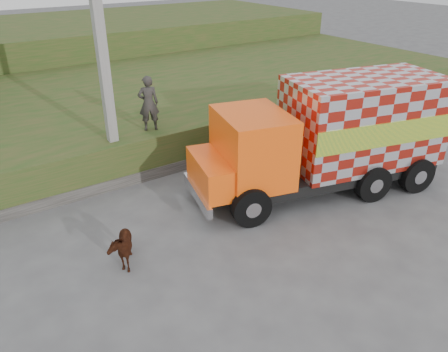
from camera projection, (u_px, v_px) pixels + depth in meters
ground at (214, 234)px, 12.30m from camera, size 120.00×120.00×0.00m
embankment at (91, 112)px, 19.32m from camera, size 40.00×12.00×1.50m
embankment_far at (27, 50)px, 27.82m from camera, size 40.00×12.00×3.00m
retaining_strip at (93, 187)px, 14.31m from camera, size 16.00×0.50×0.40m
utility_pole at (103, 62)px, 13.32m from camera, size 1.20×0.30×8.00m
cargo_truck at (332, 135)px, 13.90m from camera, size 8.53×4.45×3.64m
cow at (121, 246)px, 10.92m from camera, size 1.01×1.39×1.07m
pedestrian at (148, 103)px, 14.93m from camera, size 0.80×0.65×1.92m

